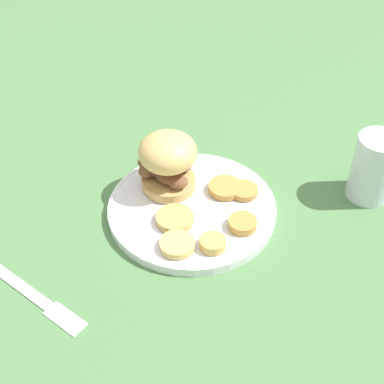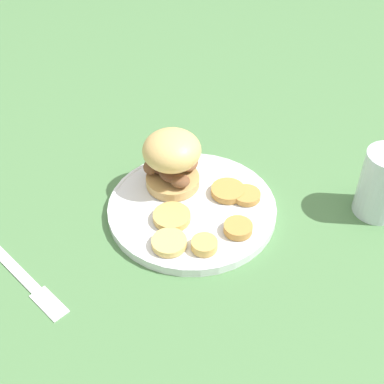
% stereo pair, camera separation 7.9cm
% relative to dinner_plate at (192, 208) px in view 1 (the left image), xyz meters
% --- Properties ---
extents(ground_plane, '(4.00, 4.00, 0.00)m').
position_rel_dinner_plate_xyz_m(ground_plane, '(0.00, 0.00, -0.01)').
color(ground_plane, '#4C7A47').
extents(dinner_plate, '(0.26, 0.26, 0.02)m').
position_rel_dinner_plate_xyz_m(dinner_plate, '(0.00, 0.00, 0.00)').
color(dinner_plate, white).
rests_on(dinner_plate, ground_plane).
extents(sandwich, '(0.09, 0.09, 0.09)m').
position_rel_dinner_plate_xyz_m(sandwich, '(-0.03, 0.05, 0.06)').
color(sandwich, tan).
rests_on(sandwich, dinner_plate).
extents(potato_round_0, '(0.06, 0.06, 0.01)m').
position_rel_dinner_plate_xyz_m(potato_round_0, '(-0.03, -0.03, 0.01)').
color(potato_round_0, tan).
rests_on(potato_round_0, dinner_plate).
extents(potato_round_1, '(0.04, 0.04, 0.01)m').
position_rel_dinner_plate_xyz_m(potato_round_1, '(0.06, -0.06, 0.01)').
color(potato_round_1, '#BC8942').
rests_on(potato_round_1, dinner_plate).
extents(potato_round_2, '(0.04, 0.04, 0.01)m').
position_rel_dinner_plate_xyz_m(potato_round_2, '(0.08, 0.01, 0.01)').
color(potato_round_2, '#BC8942').
rests_on(potato_round_2, dinner_plate).
extents(potato_round_3, '(0.04, 0.04, 0.01)m').
position_rel_dinner_plate_xyz_m(potato_round_3, '(0.01, -0.09, 0.01)').
color(potato_round_3, tan).
rests_on(potato_round_3, dinner_plate).
extents(potato_round_4, '(0.05, 0.05, 0.01)m').
position_rel_dinner_plate_xyz_m(potato_round_4, '(-0.04, -0.08, 0.01)').
color(potato_round_4, '#DBB766').
rests_on(potato_round_4, dinner_plate).
extents(potato_round_5, '(0.05, 0.05, 0.01)m').
position_rel_dinner_plate_xyz_m(potato_round_5, '(0.06, 0.02, 0.01)').
color(potato_round_5, '#BC8942').
rests_on(potato_round_5, dinner_plate).
extents(fork, '(0.13, 0.15, 0.00)m').
position_rel_dinner_plate_xyz_m(fork, '(-0.24, -0.11, -0.01)').
color(fork, silver).
rests_on(fork, ground_plane).
extents(drinking_glass, '(0.07, 0.07, 0.11)m').
position_rel_dinner_plate_xyz_m(drinking_glass, '(0.28, -0.02, 0.05)').
color(drinking_glass, silver).
rests_on(drinking_glass, ground_plane).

